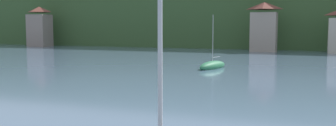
% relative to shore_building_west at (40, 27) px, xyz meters
% --- Properties ---
extents(wooded_hillside, '(352.00, 73.88, 35.46)m').
position_rel_shore_building_west_xyz_m(wooded_hillside, '(63.43, 47.93, 2.12)').
color(wooded_hillside, '#38562D').
rests_on(wooded_hillside, ground_plane).
extents(shore_building_west, '(5.78, 4.41, 10.60)m').
position_rel_shore_building_west_xyz_m(shore_building_west, '(0.00, 0.00, 0.00)').
color(shore_building_west, gray).
rests_on(shore_building_west, ground_plane).
extents(shore_building_westcentral, '(5.50, 4.60, 10.41)m').
position_rel_shore_building_west_xyz_m(shore_building_westcentral, '(58.73, 0.09, -0.10)').
color(shore_building_westcentral, gray).
rests_on(shore_building_westcentral, ground_plane).
extents(sailboat_far_2, '(2.93, 6.00, 7.02)m').
position_rel_shore_building_west_xyz_m(sailboat_far_2, '(57.10, -35.86, -4.85)').
color(sailboat_far_2, '#2D754C').
rests_on(sailboat_far_2, ground_plane).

